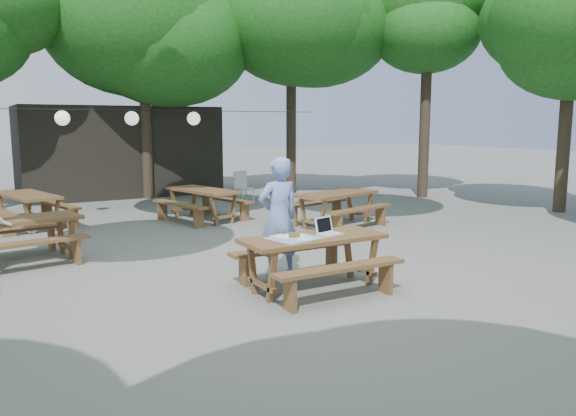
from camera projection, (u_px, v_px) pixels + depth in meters
The scene contains 12 objects.
ground at pixel (247, 266), 9.06m from camera, with size 80.00×80.00×0.00m, color slate.
pavilion at pixel (118, 151), 18.09m from camera, with size 6.00×3.00×2.80m, color black.
main_picnic_table at pixel (313, 262), 7.75m from camera, with size 2.00×1.58×0.75m.
picnic_table_nw at pixel (16, 241), 9.15m from camera, with size 2.14×1.88×0.75m.
picnic_table_ne at pixel (337, 209), 12.56m from camera, with size 2.24×2.01×0.75m.
picnic_table_far_w at pixel (29, 210), 12.32m from camera, with size 1.97×2.21×0.75m.
picnic_table_far_e at pixel (203, 204), 13.25m from camera, with size 1.99×2.22×0.75m.
woman at pixel (278, 217), 8.36m from camera, with size 0.66×0.43×1.80m, color #7995DD.
plastic_chair at pixel (244, 193), 16.32m from camera, with size 0.50×0.50×0.90m.
laptop at pixel (327, 230), 7.83m from camera, with size 0.39×0.34×0.24m.
tabletop_clutter at pixel (294, 237), 7.55m from camera, with size 0.76×0.69×0.08m.
paper_lanterns at pixel (132, 118), 13.75m from camera, with size 9.00×0.34×0.38m.
Camera 1 is at (-3.84, -7.97, 2.29)m, focal length 35.00 mm.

